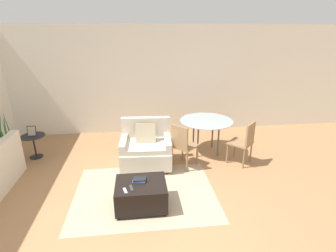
% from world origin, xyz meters
% --- Properties ---
extents(ground_plane, '(20.00, 20.00, 0.00)m').
position_xyz_m(ground_plane, '(0.00, 0.00, 0.00)').
color(ground_plane, '#A3754C').
extents(wall_back, '(12.00, 0.06, 2.75)m').
position_xyz_m(wall_back, '(0.00, 3.76, 1.38)').
color(wall_back, white).
rests_on(wall_back, ground_plane).
extents(area_rug, '(2.35, 1.84, 0.01)m').
position_xyz_m(area_rug, '(0.01, 0.80, 0.00)').
color(area_rug, tan).
rests_on(area_rug, ground_plane).
extents(armchair, '(1.03, 0.86, 0.93)m').
position_xyz_m(armchair, '(0.07, 1.79, 0.36)').
color(armchair, beige).
rests_on(armchair, ground_plane).
extents(ottoman, '(0.77, 0.63, 0.41)m').
position_xyz_m(ottoman, '(-0.06, 0.45, 0.23)').
color(ottoman, black).
rests_on(ottoman, ground_plane).
extents(book_stack, '(0.21, 0.16, 0.04)m').
position_xyz_m(book_stack, '(-0.08, 0.51, 0.43)').
color(book_stack, '#2D478C').
rests_on(book_stack, ottoman).
extents(tv_remote_primary, '(0.07, 0.17, 0.01)m').
position_xyz_m(tv_remote_primary, '(-0.20, 0.33, 0.42)').
color(tv_remote_primary, '#333338').
rests_on(tv_remote_primary, ottoman).
extents(tv_remote_secondary, '(0.08, 0.15, 0.01)m').
position_xyz_m(tv_remote_secondary, '(-0.28, 0.27, 0.42)').
color(tv_remote_secondary, '#B7B7BC').
rests_on(tv_remote_secondary, ottoman).
extents(potted_plant, '(0.42, 0.42, 1.09)m').
position_xyz_m(potted_plant, '(-2.82, 2.37, 0.24)').
color(potted_plant, brown).
rests_on(potted_plant, ground_plane).
extents(side_table, '(0.49, 0.49, 0.50)m').
position_xyz_m(side_table, '(-2.29, 2.41, 0.36)').
color(side_table, black).
rests_on(side_table, ground_plane).
extents(picture_frame, '(0.18, 0.07, 0.21)m').
position_xyz_m(picture_frame, '(-2.29, 2.41, 0.61)').
color(picture_frame, black).
rests_on(picture_frame, side_table).
extents(dining_table, '(1.16, 1.16, 0.75)m').
position_xyz_m(dining_table, '(1.42, 2.25, 0.67)').
color(dining_table, '#99A8AD').
rests_on(dining_table, ground_plane).
extents(dining_chair_near_left, '(0.59, 0.59, 0.90)m').
position_xyz_m(dining_chair_near_left, '(0.78, 1.62, 0.52)').
color(dining_chair_near_left, '#93704C').
rests_on(dining_chair_near_left, ground_plane).
extents(dining_chair_near_right, '(0.59, 0.59, 0.90)m').
position_xyz_m(dining_chair_near_right, '(2.05, 1.62, 0.52)').
color(dining_chair_near_right, '#93704C').
rests_on(dining_chair_near_right, ground_plane).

